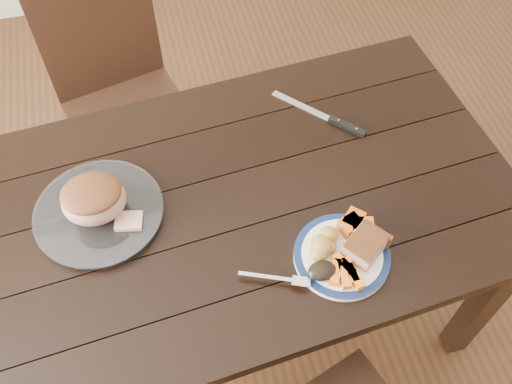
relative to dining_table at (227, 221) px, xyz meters
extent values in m
plane|color=#472B16|center=(0.00, 0.00, -0.66)|extent=(4.00, 4.00, 0.00)
cube|color=black|center=(0.00, 0.00, 0.07)|extent=(1.67, 1.04, 0.04)
cube|color=black|center=(0.75, -0.30, -0.30)|extent=(0.07, 0.07, 0.71)
cube|color=black|center=(0.68, 0.43, -0.30)|extent=(0.07, 0.07, 0.71)
cube|color=black|center=(-0.23, 0.65, -0.21)|extent=(0.51, 0.51, 0.04)
cube|color=black|center=(-0.28, 0.84, 0.04)|extent=(0.42, 0.14, 0.46)
cube|color=black|center=(-0.10, 0.87, -0.44)|extent=(0.04, 0.04, 0.43)
cube|color=black|center=(-0.01, 0.52, -0.44)|extent=(0.04, 0.04, 0.43)
cube|color=black|center=(-0.45, 0.78, -0.44)|extent=(0.04, 0.04, 0.43)
cube|color=black|center=(-0.36, 0.43, -0.44)|extent=(0.04, 0.04, 0.43)
cylinder|color=white|center=(0.25, -0.24, 0.10)|extent=(0.24, 0.24, 0.02)
torus|color=#0D1D44|center=(0.25, -0.24, 0.11)|extent=(0.24, 0.24, 0.02)
cylinder|color=white|center=(-0.33, 0.04, 0.10)|extent=(0.33, 0.33, 0.02)
cube|color=tan|center=(0.30, -0.24, 0.13)|extent=(0.13, 0.12, 0.04)
ellipsoid|color=gold|center=(0.20, -0.20, 0.13)|extent=(0.05, 0.05, 0.04)
ellipsoid|color=gold|center=(0.23, -0.19, 0.13)|extent=(0.05, 0.05, 0.04)
ellipsoid|color=gold|center=(0.19, -0.23, 0.13)|extent=(0.04, 0.04, 0.04)
ellipsoid|color=gold|center=(0.22, -0.22, 0.13)|extent=(0.04, 0.04, 0.03)
ellipsoid|color=gold|center=(0.20, -0.22, 0.14)|extent=(0.05, 0.05, 0.05)
cube|color=orange|center=(0.23, -0.30, 0.12)|extent=(0.03, 0.07, 0.02)
cube|color=orange|center=(0.21, -0.29, 0.12)|extent=(0.05, 0.07, 0.02)
cube|color=orange|center=(0.24, -0.27, 0.12)|extent=(0.05, 0.07, 0.02)
cube|color=orange|center=(0.25, -0.31, 0.12)|extent=(0.03, 0.07, 0.02)
cube|color=orange|center=(0.25, -0.29, 0.12)|extent=(0.03, 0.07, 0.02)
cube|color=orange|center=(0.29, -0.17, 0.13)|extent=(0.07, 0.06, 0.04)
cube|color=orange|center=(0.32, -0.19, 0.13)|extent=(0.06, 0.06, 0.04)
cube|color=orange|center=(0.30, -0.16, 0.13)|extent=(0.07, 0.07, 0.04)
ellipsoid|color=black|center=(0.18, -0.28, 0.13)|extent=(0.07, 0.05, 0.03)
cube|color=silver|center=(0.05, -0.25, 0.11)|extent=(0.13, 0.06, 0.00)
cube|color=silver|center=(0.13, -0.28, 0.11)|extent=(0.05, 0.04, 0.00)
ellipsoid|color=tan|center=(-0.33, 0.04, 0.16)|extent=(0.17, 0.14, 0.11)
cube|color=tan|center=(-0.26, -0.01, 0.12)|extent=(0.08, 0.07, 0.02)
cube|color=silver|center=(0.30, 0.29, 0.09)|extent=(0.15, 0.16, 0.00)
cube|color=black|center=(0.41, 0.18, 0.10)|extent=(0.10, 0.10, 0.01)
camera|label=1|loc=(-0.13, -0.86, 1.37)|focal=40.00mm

